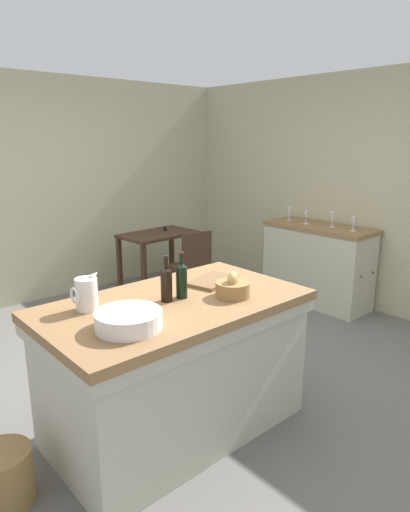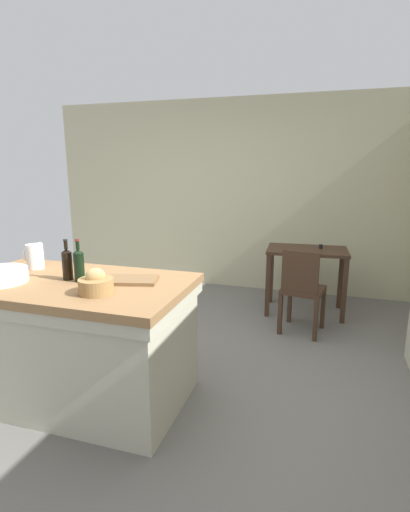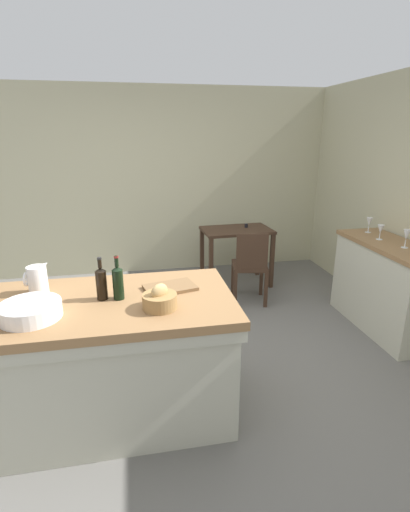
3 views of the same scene
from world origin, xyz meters
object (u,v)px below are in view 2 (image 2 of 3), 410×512
(pitcher, at_px, (35,256))
(bread_basket, at_px, (96,285))
(writing_desk, at_px, (307,260))
(wine_bottle_amber, at_px, (67,263))
(island_table, at_px, (76,336))
(wash_bowl, at_px, (0,276))
(wine_bottle_dark, at_px, (79,264))
(wooden_chair, at_px, (302,288))
(cutting_board, at_px, (132,280))

(pitcher, distance_m, bread_basket, 0.90)
(writing_desk, relative_size, wine_bottle_amber, 3.18)
(pitcher, bearing_deg, wine_bottle_amber, -23.31)
(island_table, distance_m, writing_desk, 2.75)
(wash_bowl, bearing_deg, wine_bottle_dark, 20.03)
(wine_bottle_amber, bearing_deg, wooden_chair, 46.22)
(writing_desk, relative_size, bread_basket, 4.22)
(island_table, relative_size, cutting_board, 4.72)
(wooden_chair, xyz_separation_m, bread_basket, (-1.19, -1.84, 0.48))
(cutting_board, distance_m, wine_bottle_amber, 0.48)
(wine_bottle_dark, bearing_deg, island_table, -171.61)
(wooden_chair, height_order, wash_bowl, wash_bowl)
(writing_desk, xyz_separation_m, wooden_chair, (-0.01, -0.64, -0.15))
(bread_basket, bearing_deg, wine_bottle_dark, 142.52)
(pitcher, height_order, cutting_board, pitcher)
(pitcher, xyz_separation_m, wine_bottle_dark, (0.55, -0.21, 0.02))
(wooden_chair, distance_m, wine_bottle_amber, 2.31)
(pitcher, bearing_deg, cutting_board, -6.71)
(bread_basket, distance_m, cutting_board, 0.32)
(wine_bottle_dark, bearing_deg, wine_bottle_amber, 171.87)
(wooden_chair, relative_size, pitcher, 3.80)
(wooden_chair, relative_size, wine_bottle_dark, 2.97)
(wash_bowl, distance_m, bread_basket, 0.77)
(cutting_board, bearing_deg, writing_desk, 63.21)
(wooden_chair, bearing_deg, writing_desk, 89.45)
(island_table, distance_m, wine_bottle_amber, 0.54)
(bread_basket, height_order, wine_bottle_dark, wine_bottle_dark)
(writing_desk, bearing_deg, cutting_board, -116.79)
(island_table, height_order, wooden_chair, island_table)
(wash_bowl, bearing_deg, cutting_board, 18.31)
(wooden_chair, xyz_separation_m, wine_bottle_amber, (-1.56, -1.62, 0.54))
(wooden_chair, relative_size, bread_basket, 4.07)
(cutting_board, bearing_deg, wash_bowl, -161.69)
(cutting_board, xyz_separation_m, wine_bottle_amber, (-0.46, -0.08, 0.11))
(pitcher, bearing_deg, bread_basket, -26.55)
(writing_desk, xyz_separation_m, wash_bowl, (-1.97, -2.47, 0.31))
(writing_desk, height_order, wine_bottle_amber, wine_bottle_amber)
(wash_bowl, xyz_separation_m, wine_bottle_amber, (0.40, 0.20, 0.07))
(wooden_chair, bearing_deg, island_table, -132.57)
(island_table, height_order, cutting_board, cutting_board)
(pitcher, bearing_deg, wine_bottle_dark, -20.52)
(writing_desk, distance_m, pitcher, 2.91)
(wash_bowl, bearing_deg, wine_bottle_amber, 26.59)
(pitcher, height_order, wine_bottle_dark, wine_bottle_dark)
(pitcher, xyz_separation_m, wine_bottle_amber, (0.44, -0.19, 0.02))
(wine_bottle_dark, bearing_deg, wooden_chair, 48.54)
(pitcher, bearing_deg, wooden_chair, 35.65)
(bread_basket, height_order, cutting_board, bread_basket)
(island_table, bearing_deg, wash_bowl, -158.34)
(wine_bottle_dark, relative_size, wine_bottle_amber, 1.03)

